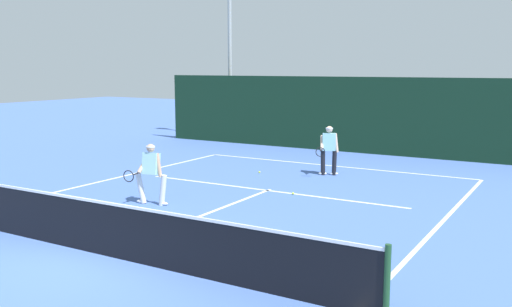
% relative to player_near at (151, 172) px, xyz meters
% --- Properties ---
extents(ground_plane, '(80.00, 80.00, 0.00)m').
position_rel_player_near_xyz_m(ground_plane, '(1.72, -3.40, -0.83)').
color(ground_plane, '#486AB9').
extents(court_line_baseline_far, '(9.81, 0.10, 0.01)m').
position_rel_player_near_xyz_m(court_line_baseline_far, '(1.72, 7.40, -0.83)').
color(court_line_baseline_far, white).
rests_on(court_line_baseline_far, ground_plane).
extents(court_line_service, '(8.00, 0.10, 0.01)m').
position_rel_player_near_xyz_m(court_line_service, '(1.72, 2.84, -0.83)').
color(court_line_service, white).
rests_on(court_line_service, ground_plane).
extents(court_line_centre, '(0.10, 6.40, 0.01)m').
position_rel_player_near_xyz_m(court_line_centre, '(1.72, -0.20, -0.83)').
color(court_line_centre, white).
rests_on(court_line_centre, ground_plane).
extents(tennis_net, '(10.76, 0.09, 1.07)m').
position_rel_player_near_xyz_m(tennis_net, '(1.72, -3.40, -0.31)').
color(tennis_net, '#1E4723').
rests_on(tennis_net, ground_plane).
extents(player_near, '(0.91, 0.89, 1.53)m').
position_rel_player_near_xyz_m(player_near, '(0.00, 0.00, 0.00)').
color(player_near, silver).
rests_on(player_near, ground_plane).
extents(player_far, '(0.66, 0.91, 1.56)m').
position_rel_player_near_xyz_m(player_far, '(2.29, 5.79, 0.02)').
color(player_far, black).
rests_on(player_far, ground_plane).
extents(tennis_ball, '(0.07, 0.07, 0.07)m').
position_rel_player_near_xyz_m(tennis_ball, '(0.24, 4.96, -0.80)').
color(tennis_ball, '#D1E033').
rests_on(tennis_ball, ground_plane).
extents(tennis_ball_extra, '(0.07, 0.07, 0.07)m').
position_rel_player_near_xyz_m(tennis_ball_extra, '(2.56, 2.76, -0.80)').
color(tennis_ball_extra, '#D1E033').
rests_on(tennis_ball_extra, ground_plane).
extents(back_fence_windscreen, '(18.89, 0.12, 3.01)m').
position_rel_player_near_xyz_m(back_fence_windscreen, '(1.72, 10.74, 0.67)').
color(back_fence_windscreen, black).
rests_on(back_fence_windscreen, ground_plane).
extents(light_pole, '(0.55, 0.44, 8.66)m').
position_rel_player_near_xyz_m(light_pole, '(-5.65, 12.31, 4.38)').
color(light_pole, '#9EA39E').
rests_on(light_pole, ground_plane).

